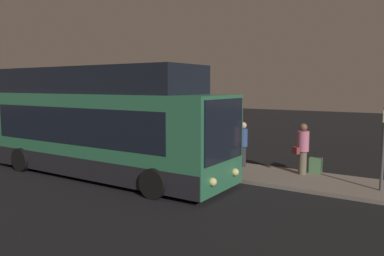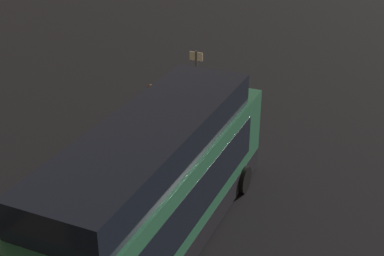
# 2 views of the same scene
# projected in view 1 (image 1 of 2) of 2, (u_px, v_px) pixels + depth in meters

# --- Properties ---
(ground) EXTENTS (80.00, 80.00, 0.00)m
(ground) POSITION_uv_depth(u_px,v_px,m) (122.00, 177.00, 13.51)
(ground) COLOR black
(platform) EXTENTS (20.00, 2.61, 0.12)m
(platform) POSITION_uv_depth(u_px,v_px,m) (169.00, 162.00, 15.92)
(platform) COLOR slate
(platform) RESTS_ON ground
(bus_lead) EXTENTS (10.21, 2.87, 3.96)m
(bus_lead) POSITION_uv_depth(u_px,v_px,m) (101.00, 128.00, 13.74)
(bus_lead) COLOR #2D704C
(bus_lead) RESTS_ON ground
(passenger_boarding) EXTENTS (0.41, 0.41, 1.76)m
(passenger_boarding) POSITION_uv_depth(u_px,v_px,m) (243.00, 142.00, 14.64)
(passenger_boarding) COLOR #2D2D33
(passenger_boarding) RESTS_ON platform
(passenger_waiting) EXTENTS (0.62, 0.68, 1.84)m
(passenger_waiting) POSITION_uv_depth(u_px,v_px,m) (303.00, 147.00, 13.37)
(passenger_waiting) COLOR #6B604C
(passenger_waiting) RESTS_ON platform
(passenger_with_bags) EXTENTS (0.62, 0.46, 1.80)m
(passenger_with_bags) POSITION_uv_depth(u_px,v_px,m) (226.00, 145.00, 13.90)
(passenger_with_bags) COLOR gray
(passenger_with_bags) RESTS_ON platform
(suitcase) EXTENTS (0.42, 0.25, 0.80)m
(suitcase) POSITION_uv_depth(u_px,v_px,m) (315.00, 165.00, 13.61)
(suitcase) COLOR #598C59
(suitcase) RESTS_ON platform
(sign_post) EXTENTS (0.10, 0.60, 2.52)m
(sign_post) POSITION_uv_depth(u_px,v_px,m) (384.00, 141.00, 11.21)
(sign_post) COLOR #4C4C51
(sign_post) RESTS_ON platform
(trash_bin) EXTENTS (0.44, 0.44, 0.65)m
(trash_bin) POSITION_uv_depth(u_px,v_px,m) (136.00, 149.00, 16.82)
(trash_bin) COLOR #3F3F44
(trash_bin) RESTS_ON platform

